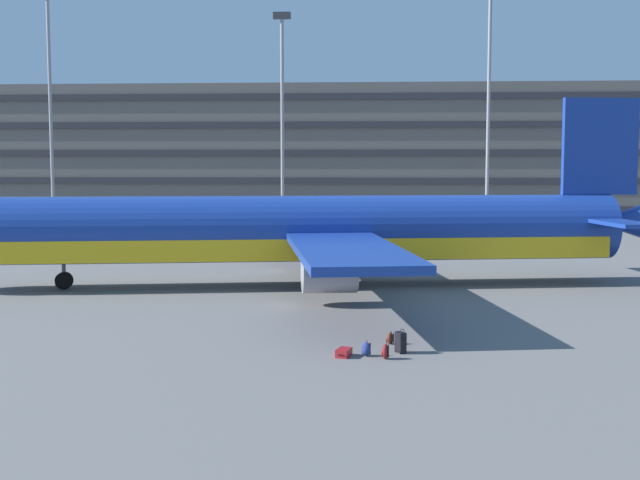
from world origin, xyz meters
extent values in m
plane|color=slate|center=(0.00, 0.00, 0.00)|extent=(600.00, 600.00, 0.00)
cube|color=#605B56|center=(0.00, 54.88, 7.66)|extent=(130.17, 16.12, 15.32)
cube|color=#2D2D33|center=(0.00, 46.72, 1.53)|extent=(128.87, 0.24, 0.70)
cube|color=#2D2D33|center=(0.00, 46.72, 4.60)|extent=(128.87, 0.24, 0.70)
cube|color=#2D2D33|center=(0.00, 46.72, 7.66)|extent=(128.87, 0.24, 0.70)
cube|color=#2D2D33|center=(0.00, 46.72, 10.73)|extent=(128.87, 0.24, 0.70)
cube|color=#2D2D33|center=(0.00, 46.72, 13.79)|extent=(128.87, 0.24, 0.70)
cylinder|color=navy|center=(-3.74, -1.04, 3.06)|extent=(33.53, 8.86, 3.51)
cube|color=yellow|center=(-3.74, -1.04, 2.10)|extent=(32.20, 8.57, 1.12)
cone|color=navy|center=(13.95, 1.86, 3.32)|extent=(4.61, 3.45, 2.81)
cube|color=navy|center=(12.15, 1.56, 7.45)|extent=(4.21, 1.04, 5.27)
cube|color=navy|center=(12.29, -1.79, 3.50)|extent=(2.63, 5.49, 0.20)
cube|color=navy|center=(11.22, 4.79, 3.50)|extent=(2.63, 5.49, 0.20)
cube|color=navy|center=(-1.34, -9.53, 2.80)|extent=(6.61, 14.56, 0.36)
cube|color=navy|center=(-4.17, 7.78, 2.80)|extent=(6.61, 14.56, 0.36)
cylinder|color=#9E9EA3|center=(-2.24, -7.12, 1.53)|extent=(2.79, 2.31, 1.93)
cylinder|color=#9E9EA3|center=(-4.26, 5.20, 1.53)|extent=(2.79, 2.31, 1.93)
cylinder|color=black|center=(-16.27, -3.09, 0.45)|extent=(0.94, 0.49, 0.90)
cylinder|color=slate|center=(-16.27, -3.09, 1.10)|extent=(0.20, 0.20, 1.31)
cylinder|color=black|center=(-2.18, -2.30, 0.45)|extent=(0.94, 0.49, 0.90)
cylinder|color=slate|center=(-2.18, -2.30, 1.10)|extent=(0.20, 0.20, 1.31)
cylinder|color=black|center=(-2.66, 0.65, 0.45)|extent=(0.94, 0.49, 0.90)
cylinder|color=slate|center=(-2.66, 0.65, 1.10)|extent=(0.20, 0.20, 1.31)
cylinder|color=gray|center=(-34.12, 41.49, 11.89)|extent=(0.36, 0.36, 23.78)
cylinder|color=gray|center=(-9.61, 41.49, 10.62)|extent=(0.36, 0.36, 21.23)
cube|color=#333338|center=(-9.61, 41.49, 21.58)|extent=(1.80, 0.50, 0.70)
cylinder|color=gray|center=(11.51, 41.49, 11.75)|extent=(0.36, 0.36, 23.49)
cube|color=#B21E23|center=(-1.23, -17.33, 0.14)|extent=(0.58, 0.77, 0.27)
cube|color=black|center=(-1.32, -17.69, 0.14)|extent=(0.21, 0.08, 0.02)
cube|color=black|center=(0.72, -16.67, 0.39)|extent=(0.41, 0.48, 0.68)
cylinder|color=#333338|center=(0.83, -16.74, 0.77)|extent=(0.02, 0.02, 0.09)
cylinder|color=#333338|center=(0.73, -16.54, 0.77)|extent=(0.02, 0.02, 0.09)
cube|color=black|center=(0.78, -16.64, 0.82)|extent=(0.13, 0.21, 0.02)
cylinder|color=black|center=(0.71, -16.87, 0.03)|extent=(0.05, 0.04, 0.05)
cylinder|color=black|center=(0.55, -16.58, 0.03)|extent=(0.05, 0.04, 0.05)
cylinder|color=black|center=(0.88, -16.77, 0.03)|extent=(0.05, 0.04, 0.05)
cylinder|color=black|center=(0.72, -16.48, 0.03)|extent=(0.05, 0.04, 0.05)
ellipsoid|color=maroon|center=(0.18, -17.61, 0.26)|extent=(0.25, 0.37, 0.52)
ellipsoid|color=maroon|center=(0.08, -17.60, 0.18)|extent=(0.12, 0.25, 0.23)
torus|color=black|center=(0.21, -17.61, 0.53)|extent=(0.02, 0.08, 0.08)
cube|color=black|center=(0.26, -17.72, 0.26)|extent=(0.03, 0.04, 0.44)
cube|color=black|center=(0.29, -17.53, 0.26)|extent=(0.03, 0.04, 0.44)
ellipsoid|color=navy|center=(-0.47, -17.22, 0.24)|extent=(0.42, 0.40, 0.49)
ellipsoid|color=navy|center=(-0.53, -17.32, 0.17)|extent=(0.26, 0.22, 0.22)
torus|color=black|center=(-0.45, -17.19, 0.50)|extent=(0.08, 0.05, 0.08)
cube|color=black|center=(-0.33, -17.17, 0.24)|extent=(0.04, 0.04, 0.42)
cube|color=black|center=(-0.50, -17.07, 0.24)|extent=(0.04, 0.04, 0.42)
ellipsoid|color=#592619|center=(0.39, -15.27, 0.22)|extent=(0.32, 0.38, 0.43)
ellipsoid|color=#592619|center=(0.29, -15.24, 0.15)|extent=(0.17, 0.25, 0.19)
torus|color=black|center=(0.42, -15.29, 0.44)|extent=(0.04, 0.08, 0.08)
cube|color=black|center=(0.46, -15.39, 0.22)|extent=(0.03, 0.04, 0.37)
cube|color=black|center=(0.51, -15.22, 0.22)|extent=(0.03, 0.04, 0.37)
camera|label=1|loc=(-0.31, -45.14, 6.55)|focal=46.83mm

